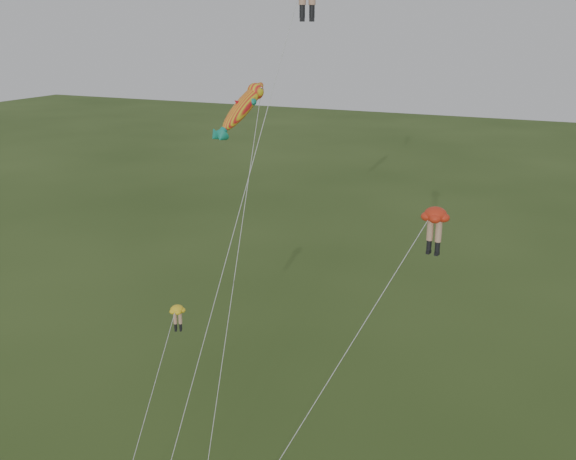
% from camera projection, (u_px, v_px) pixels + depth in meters
% --- Properties ---
extents(legs_kite_red_mid, '(7.54, 10.81, 14.78)m').
position_uv_depth(legs_kite_red_mid, '(431.00, 225.00, 28.81)').
color(legs_kite_red_mid, red).
rests_on(legs_kite_red_mid, ground).
extents(legs_kite_yellow, '(2.54, 9.49, 7.62)m').
position_uv_depth(legs_kite_yellow, '(175.00, 320.00, 35.62)').
color(legs_kite_yellow, yellow).
rests_on(legs_kite_yellow, ground).
extents(fish_kite, '(2.15, 9.07, 20.11)m').
position_uv_depth(fish_kite, '(243.00, 109.00, 31.84)').
color(fish_kite, yellow).
rests_on(fish_kite, ground).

